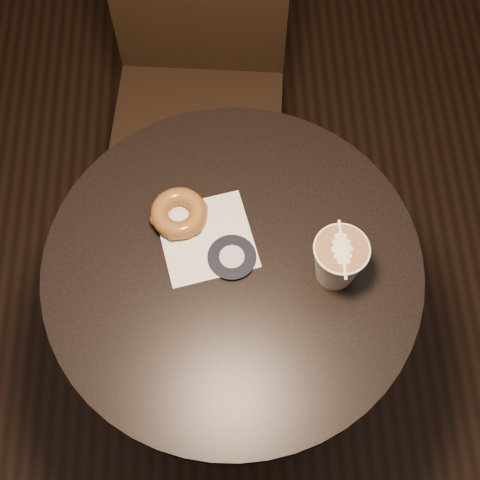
# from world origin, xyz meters

# --- Properties ---
(cafe_table) EXTENTS (0.70, 0.70, 0.75)m
(cafe_table) POSITION_xyz_m (0.00, 0.00, 0.55)
(cafe_table) COLOR black
(cafe_table) RESTS_ON ground
(chair) EXTENTS (0.46, 0.46, 1.06)m
(chair) POSITION_xyz_m (-0.07, 0.59, 0.59)
(chair) COLOR black
(chair) RESTS_ON ground
(pastry_bag) EXTENTS (0.20, 0.20, 0.01)m
(pastry_bag) POSITION_xyz_m (-0.05, 0.05, 0.75)
(pastry_bag) COLOR silver
(pastry_bag) RESTS_ON cafe_table
(doughnut) EXTENTS (0.11, 0.11, 0.03)m
(doughnut) POSITION_xyz_m (-0.10, 0.09, 0.78)
(doughnut) COLOR brown
(doughnut) RESTS_ON pastry_bag
(latte_cup) EXTENTS (0.10, 0.10, 0.11)m
(latte_cup) POSITION_xyz_m (0.18, -0.03, 0.80)
(latte_cup) COLOR white
(latte_cup) RESTS_ON cafe_table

